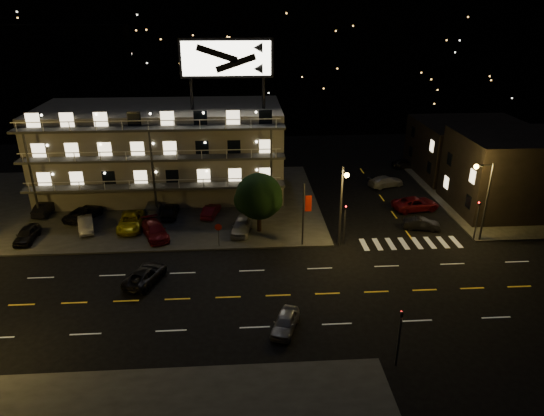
{
  "coord_description": "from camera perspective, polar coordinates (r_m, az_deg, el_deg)",
  "views": [
    {
      "loc": [
        -0.64,
        -32.79,
        21.74
      ],
      "look_at": [
        2.03,
        8.0,
        4.21
      ],
      "focal_mm": 32.0,
      "sensor_mm": 36.0,
      "label": 1
    }
  ],
  "objects": [
    {
      "name": "tree",
      "position": [
        47.98,
        -1.6,
        1.23
      ],
      "size": [
        4.86,
        4.68,
        6.12
      ],
      "color": "black",
      "rests_on": "curb_nw"
    },
    {
      "name": "banner_north",
      "position": [
        45.43,
        3.81,
        -0.6
      ],
      "size": [
        0.83,
        0.16,
        6.4
      ],
      "color": "#2D2D30",
      "rests_on": "ground"
    },
    {
      "name": "road_car_east",
      "position": [
        35.51,
        1.57,
        -13.28
      ],
      "size": [
        2.62,
        3.94,
        1.25
      ],
      "primitive_type": "imported",
      "rotation": [
        0.0,
        0.0,
        -0.34
      ],
      "color": "#939498",
      "rests_on": "ground"
    },
    {
      "name": "stop_sign",
      "position": [
        46.01,
        -6.32,
        -2.74
      ],
      "size": [
        0.91,
        0.11,
        2.61
      ],
      "color": "#2D2D30",
      "rests_on": "ground"
    },
    {
      "name": "lot_car_9",
      "position": [
        52.94,
        -7.2,
        -0.32
      ],
      "size": [
        2.11,
        3.88,
        1.21
      ],
      "primitive_type": "imported",
      "rotation": [
        0.0,
        0.0,
        2.91
      ],
      "color": "#5F0D15",
      "rests_on": "curb_nw"
    },
    {
      "name": "streetlight_ne",
      "position": [
        49.88,
        23.7,
        1.53
      ],
      "size": [
        1.92,
        0.44,
        8.0
      ],
      "color": "#2D2D30",
      "rests_on": "ground"
    },
    {
      "name": "signal_ne",
      "position": [
        50.84,
        23.03,
        -0.9
      ],
      "size": [
        0.27,
        0.2,
        4.6
      ],
      "color": "#2D2D30",
      "rests_on": "ground"
    },
    {
      "name": "side_car_0",
      "position": [
        52.15,
        17.18,
        -1.79
      ],
      "size": [
        3.92,
        2.09,
        1.23
      ],
      "primitive_type": "imported",
      "rotation": [
        0.0,
        0.0,
        1.35
      ],
      "color": "black",
      "rests_on": "ground"
    },
    {
      "name": "curb_nw",
      "position": [
        58.6,
        -16.64,
        0.5
      ],
      "size": [
        44.0,
        24.0,
        0.15
      ],
      "primitive_type": "cube",
      "color": "#323230",
      "rests_on": "ground"
    },
    {
      "name": "signal_sw",
      "position": [
        32.41,
        14.79,
        -13.95
      ],
      "size": [
        0.2,
        0.27,
        4.6
      ],
      "color": "#2D2D30",
      "rests_on": "ground"
    },
    {
      "name": "streetlight_nc",
      "position": [
        44.98,
        8.25,
        1.06
      ],
      "size": [
        0.44,
        1.92,
        8.0
      ],
      "color": "#2D2D30",
      "rests_on": "ground"
    },
    {
      "name": "road_car_west",
      "position": [
        42.2,
        -14.67,
        -7.62
      ],
      "size": [
        3.62,
        5.11,
        1.29
      ],
      "primitive_type": "imported",
      "rotation": [
        0.0,
        0.0,
        2.79
      ],
      "color": "black",
      "rests_on": "ground"
    },
    {
      "name": "side_car_1",
      "position": [
        56.78,
        16.54,
        0.49
      ],
      "size": [
        5.6,
        3.31,
        1.46
      ],
      "primitive_type": "imported",
      "rotation": [
        0.0,
        0.0,
        1.75
      ],
      "color": "#5F0D15",
      "rests_on": "ground"
    },
    {
      "name": "side_bldg_front",
      "position": [
        60.2,
        27.11,
        3.72
      ],
      "size": [
        14.06,
        10.0,
        8.5
      ],
      "color": "black",
      "rests_on": "ground"
    },
    {
      "name": "lot_car_3",
      "position": [
        49.24,
        -13.61,
        -2.57
      ],
      "size": [
        3.7,
        5.28,
        1.42
      ],
      "primitive_type": "imported",
      "rotation": [
        0.0,
        0.0,
        0.39
      ],
      "color": "#5F0D15",
      "rests_on": "curb_nw"
    },
    {
      "name": "signal_nw",
      "position": [
        46.53,
        8.56,
        -1.39
      ],
      "size": [
        0.2,
        0.27,
        4.6
      ],
      "color": "#2D2D30",
      "rests_on": "ground"
    },
    {
      "name": "lot_car_5",
      "position": [
        58.58,
        -25.06,
        0.01
      ],
      "size": [
        1.79,
        4.26,
        1.37
      ],
      "primitive_type": "imported",
      "rotation": [
        0.0,
        0.0,
        3.06
      ],
      "color": "black",
      "rests_on": "curb_nw"
    },
    {
      "name": "lot_car_7",
      "position": [
        55.23,
        -13.82,
        0.18
      ],
      "size": [
        1.75,
        4.21,
        1.22
      ],
      "primitive_type": "imported",
      "rotation": [
        0.0,
        0.0,
        3.15
      ],
      "color": "#939498",
      "rests_on": "curb_nw"
    },
    {
      "name": "hill_backdrop",
      "position": [
        102.22,
        -7.02,
        17.33
      ],
      "size": [
        120.0,
        25.0,
        24.0
      ],
      "color": "black",
      "rests_on": "ground"
    },
    {
      "name": "curb_ne",
      "position": [
        64.76,
        24.77,
        1.45
      ],
      "size": [
        16.0,
        24.0,
        0.15
      ],
      "primitive_type": "cube",
      "color": "#323230",
      "rests_on": "ground"
    },
    {
      "name": "side_car_3",
      "position": [
        70.91,
        15.37,
        5.05
      ],
      "size": [
        3.77,
        1.74,
        1.25
      ],
      "primitive_type": "imported",
      "rotation": [
        0.0,
        0.0,
        1.5
      ],
      "color": "black",
      "rests_on": "ground"
    },
    {
      "name": "lot_car_8",
      "position": [
        53.57,
        -11.92,
        -0.27
      ],
      "size": [
        1.76,
        4.1,
        1.38
      ],
      "primitive_type": "imported",
      "rotation": [
        0.0,
        0.0,
        3.11
      ],
      "color": "black",
      "rests_on": "curb_nw"
    },
    {
      "name": "motel",
      "position": [
        59.72,
        -12.65,
        6.72
      ],
      "size": [
        28.0,
        13.8,
        18.1
      ],
      "color": "gray",
      "rests_on": "ground"
    },
    {
      "name": "ground",
      "position": [
        39.34,
        -2.23,
        -10.34
      ],
      "size": [
        140.0,
        140.0,
        0.0
      ],
      "primitive_type": "plane",
      "color": "black",
      "rests_on": "ground"
    },
    {
      "name": "side_bldg_back",
      "position": [
        70.47,
        22.32,
        6.47
      ],
      "size": [
        14.06,
        12.0,
        7.0
      ],
      "color": "black",
      "rests_on": "ground"
    },
    {
      "name": "lot_car_6",
      "position": [
        55.6,
        -21.24,
        -0.55
      ],
      "size": [
        3.92,
        5.29,
        1.34
      ],
      "primitive_type": "imported",
      "rotation": [
        0.0,
        0.0,
        2.74
      ],
      "color": "black",
      "rests_on": "curb_nw"
    },
    {
      "name": "lot_car_1",
      "position": [
        52.78,
        -21.07,
        -1.79
      ],
      "size": [
        2.54,
        4.27,
        1.33
      ],
      "primitive_type": "imported",
      "rotation": [
        0.0,
        0.0,
        0.3
      ],
      "color": "#939498",
      "rests_on": "curb_nw"
    },
    {
      "name": "lot_car_2",
      "position": [
        51.8,
        -16.28,
        -1.55
      ],
      "size": [
        2.58,
        5.21,
        1.42
      ],
      "primitive_type": "imported",
      "rotation": [
        0.0,
        0.0,
        0.04
      ],
      "color": "gold",
      "rests_on": "curb_nw"
    },
    {
      "name": "side_car_2",
      "position": [
        63.08,
        13.25,
        3.08
      ],
      "size": [
        5.04,
        3.34,
        1.36
      ],
      "primitive_type": "imported",
      "rotation": [
        0.0,
        0.0,
        1.91
      ],
      "color": "#939498",
      "rests_on": "ground"
    },
    {
      "name": "lot_car_0",
      "position": [
        52.84,
        -26.89,
        -2.78
      ],
      "size": [
        1.65,
        4.0,
        1.36
      ],
      "primitive_type": "imported",
      "rotation": [
        0.0,
        0.0,
        0.01
      ],
      "color": "black",
      "rests_on": "curb_nw"
    },
    {
      "name": "lot_car_4",
      "position": [
        48.83,
        -3.62,
        -2.12
      ],
      "size": [
        2.46,
        4.53,
        1.46
      ],
      "primitive_type": "imported",
      "rotation": [
        0.0,
        0.0,
        -0.18
      ],
      "color": "#939498",
      "rests_on": "curb_nw"
    }
  ]
}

